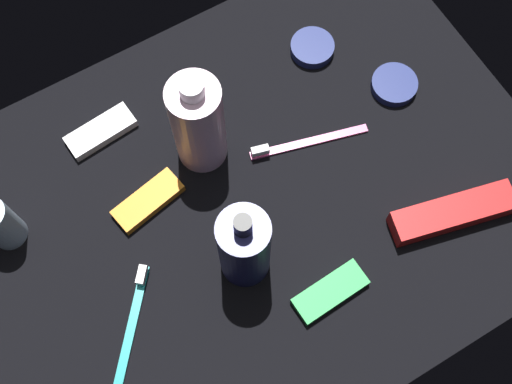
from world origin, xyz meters
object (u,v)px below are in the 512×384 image
(lotion_bottle, at_px, (244,247))
(toothpaste_box_red, at_px, (452,213))
(snack_bar_white, at_px, (101,132))
(snack_bar_orange, at_px, (148,201))
(toothbrush_teal, at_px, (132,323))
(cream_tin_left, at_px, (394,85))
(toothbrush_pink, at_px, (302,143))
(bodywash_bottle, at_px, (198,123))
(snack_bar_green, at_px, (330,292))
(cream_tin_right, at_px, (312,48))

(lotion_bottle, distance_m, toothpaste_box_red, 0.30)
(snack_bar_white, relative_size, snack_bar_orange, 1.00)
(toothbrush_teal, xyz_separation_m, cream_tin_left, (0.51, 0.12, 0.00))
(toothbrush_teal, bearing_deg, toothpaste_box_red, -11.41)
(toothbrush_pink, relative_size, snack_bar_white, 1.70)
(bodywash_bottle, distance_m, snack_bar_white, 0.17)
(toothbrush_teal, relative_size, toothpaste_box_red, 0.83)
(toothbrush_pink, distance_m, cream_tin_left, 0.17)
(lotion_bottle, height_order, snack_bar_green, lotion_bottle)
(lotion_bottle, relative_size, cream_tin_right, 2.71)
(snack_bar_green, bearing_deg, lotion_bottle, 126.55)
(lotion_bottle, bearing_deg, toothbrush_teal, 178.65)
(cream_tin_left, bearing_deg, lotion_bottle, -159.49)
(toothpaste_box_red, relative_size, cream_tin_right, 2.58)
(snack_bar_green, bearing_deg, cream_tin_left, 37.61)
(cream_tin_left, bearing_deg, toothbrush_teal, -166.55)
(bodywash_bottle, bearing_deg, snack_bar_white, 139.74)
(snack_bar_green, xyz_separation_m, cream_tin_right, (0.18, 0.34, 0.00))
(bodywash_bottle, xyz_separation_m, cream_tin_right, (0.23, 0.06, -0.08))
(snack_bar_orange, bearing_deg, snack_bar_white, 83.55)
(toothpaste_box_red, distance_m, snack_bar_green, 0.21)
(toothpaste_box_red, xyz_separation_m, snack_bar_white, (-0.37, 0.37, -0.01))
(toothbrush_pink, relative_size, snack_bar_green, 1.70)
(lotion_bottle, xyz_separation_m, toothpaste_box_red, (0.28, -0.09, -0.06))
(bodywash_bottle, height_order, snack_bar_green, bodywash_bottle)
(toothpaste_box_red, bearing_deg, lotion_bottle, 176.56)
(toothbrush_pink, bearing_deg, lotion_bottle, -144.96)
(toothpaste_box_red, relative_size, snack_bar_green, 1.69)
(bodywash_bottle, distance_m, toothbrush_pink, 0.17)
(snack_bar_orange, height_order, cream_tin_left, same)
(toothpaste_box_red, bearing_deg, toothbrush_teal, -177.65)
(toothbrush_teal, height_order, snack_bar_green, toothbrush_teal)
(toothbrush_teal, xyz_separation_m, snack_bar_white, (0.09, 0.28, 0.00))
(lotion_bottle, relative_size, snack_bar_white, 1.78)
(toothbrush_teal, bearing_deg, snack_bar_orange, 55.76)
(toothpaste_box_red, bearing_deg, bodywash_bottle, 147.04)
(toothbrush_teal, bearing_deg, snack_bar_white, 72.60)
(cream_tin_right, bearing_deg, bodywash_bottle, -164.55)
(lotion_bottle, height_order, snack_bar_orange, lotion_bottle)
(snack_bar_white, distance_m, snack_bar_green, 0.41)
(toothbrush_pink, distance_m, cream_tin_right, 0.16)
(toothbrush_pink, relative_size, snack_bar_orange, 1.70)
(toothbrush_teal, relative_size, snack_bar_orange, 1.40)
(bodywash_bottle, xyz_separation_m, snack_bar_white, (-0.12, 0.10, -0.08))
(cream_tin_left, distance_m, cream_tin_right, 0.14)
(lotion_bottle, relative_size, bodywash_bottle, 0.96)
(toothbrush_pink, bearing_deg, snack_bar_white, 146.28)
(toothpaste_box_red, bearing_deg, snack_bar_orange, 160.58)
(cream_tin_left, bearing_deg, snack_bar_white, 159.83)
(snack_bar_orange, bearing_deg, toothpaste_box_red, -44.30)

